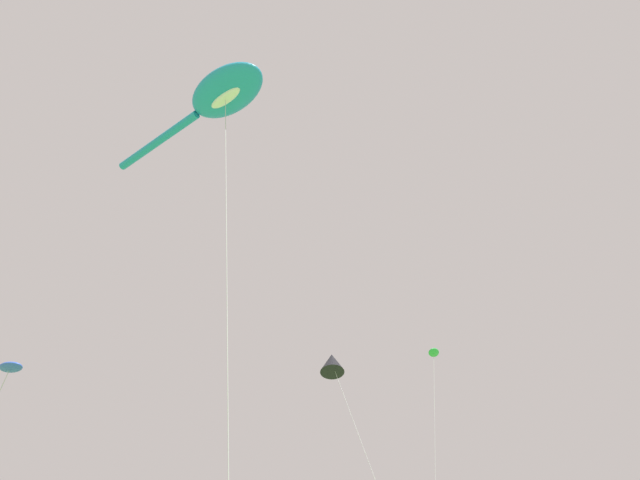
{
  "coord_description": "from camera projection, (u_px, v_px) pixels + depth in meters",
  "views": [
    {
      "loc": [
        -6.41,
        1.81,
        1.71
      ],
      "look_at": [
        -1.41,
        8.97,
        8.43
      ],
      "focal_mm": 27.29,
      "sensor_mm": 36.0,
      "label": 1
    }
  ],
  "objects": [
    {
      "name": "small_kite_tiny_distant",
      "position": [
        332.0,
        363.0,
        21.39
      ],
      "size": [
        1.57,
        5.41,
        11.07
      ],
      "rotation": [
        0.0,
        0.0,
        2.58
      ],
      "color": "black",
      "rests_on": "ground"
    },
    {
      "name": "small_kite_streamer_purple",
      "position": [
        9.0,
        370.0,
        14.09
      ],
      "size": [
        0.86,
        1.83,
        7.53
      ],
      "rotation": [
        0.0,
        0.0,
        2.11
      ],
      "color": "blue",
      "rests_on": "ground"
    },
    {
      "name": "big_show_kite",
      "position": [
        221.0,
        96.0,
        21.06
      ],
      "size": [
        4.11,
        9.86,
        20.06
      ],
      "rotation": [
        0.0,
        0.0,
        -1.24
      ],
      "color": "#1E8CBF",
      "rests_on": "ground"
    },
    {
      "name": "small_kite_delta_white",
      "position": [
        434.0,
        355.0,
        28.41
      ],
      "size": [
        4.96,
        2.27,
        14.11
      ],
      "rotation": [
        0.0,
        0.0,
        0.45
      ],
      "color": "green",
      "rests_on": "ground"
    }
  ]
}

